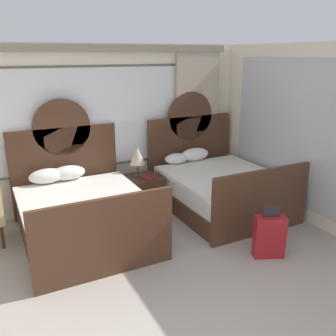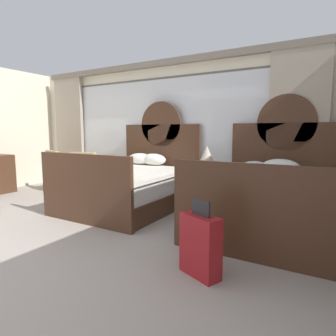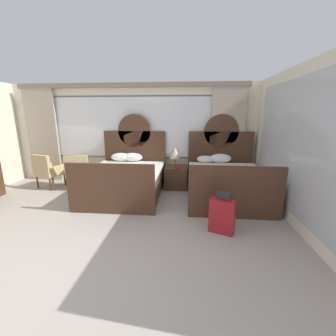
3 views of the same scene
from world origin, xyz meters
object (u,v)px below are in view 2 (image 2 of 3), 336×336
at_px(table_lamp_on_nightstand, 207,155).
at_px(armchair_by_window_left, 88,172).
at_px(armchair_by_window_centre, 60,169).
at_px(bed_near_window, 131,185).
at_px(suitcase_on_floor, 200,245).
at_px(bed_near_mirror, 271,201).
at_px(book_on_nightstand, 208,176).
at_px(nightstand_between_beds, 206,192).

relative_size(table_lamp_on_nightstand, armchair_by_window_left, 0.56).
bearing_deg(armchair_by_window_centre, armchair_by_window_left, -0.09).
xyz_separation_m(bed_near_window, suitcase_on_floor, (2.02, -1.61, -0.10)).
distance_m(table_lamp_on_nightstand, armchair_by_window_centre, 3.33).
height_order(bed_near_mirror, table_lamp_on_nightstand, bed_near_mirror).
distance_m(bed_near_window, table_lamp_on_nightstand, 1.40).
bearing_deg(bed_near_mirror, table_lamp_on_nightstand, 151.41).
height_order(bed_near_mirror, book_on_nightstand, bed_near_mirror).
bearing_deg(table_lamp_on_nightstand, nightstand_between_beds, -63.55).
relative_size(armchair_by_window_left, suitcase_on_floor, 1.27).
relative_size(nightstand_between_beds, armchair_by_window_left, 0.66).
bearing_deg(armchair_by_window_centre, table_lamp_on_nightstand, 6.39).
bearing_deg(armchair_by_window_left, nightstand_between_beds, 6.82).
relative_size(bed_near_window, bed_near_mirror, 1.00).
relative_size(bed_near_window, nightstand_between_beds, 3.61).
bearing_deg(armchair_by_window_left, bed_near_window, -11.94).
bearing_deg(suitcase_on_floor, nightstand_between_beds, 111.32).
distance_m(nightstand_between_beds, armchair_by_window_left, 2.51).
xyz_separation_m(table_lamp_on_nightstand, book_on_nightstand, (0.10, -0.19, -0.33)).
xyz_separation_m(bed_near_mirror, nightstand_between_beds, (-1.16, 0.58, -0.10)).
height_order(bed_near_window, suitcase_on_floor, bed_near_window).
height_order(nightstand_between_beds, book_on_nightstand, book_on_nightstand).
bearing_deg(bed_near_window, bed_near_mirror, -0.04).
height_order(bed_near_window, armchair_by_window_left, bed_near_window).
xyz_separation_m(nightstand_between_beds, book_on_nightstand, (0.07, -0.11, 0.30)).
bearing_deg(bed_near_mirror, book_on_nightstand, 156.88).
bearing_deg(table_lamp_on_nightstand, bed_near_mirror, -28.59).
bearing_deg(bed_near_window, suitcase_on_floor, -38.62).
relative_size(bed_near_window, armchair_by_window_centre, 2.37).
bearing_deg(nightstand_between_beds, bed_near_window, -153.72).
distance_m(bed_near_window, armchair_by_window_centre, 2.18).
distance_m(armchair_by_window_centre, suitcase_on_floor, 4.59).
height_order(book_on_nightstand, armchair_by_window_left, armchair_by_window_left).
xyz_separation_m(bed_near_window, table_lamp_on_nightstand, (1.13, 0.65, 0.53)).
xyz_separation_m(armchair_by_window_centre, suitcase_on_floor, (4.17, -1.89, -0.20)).
distance_m(bed_near_mirror, armchair_by_window_centre, 4.49).
xyz_separation_m(nightstand_between_beds, table_lamp_on_nightstand, (-0.04, 0.07, 0.63)).
distance_m(table_lamp_on_nightstand, book_on_nightstand, 0.39).
bearing_deg(armchair_by_window_left, bed_near_mirror, -4.40).
relative_size(bed_near_window, armchair_by_window_left, 2.37).
xyz_separation_m(nightstand_between_beds, armchair_by_window_centre, (-3.32, -0.30, 0.20)).
height_order(bed_near_mirror, suitcase_on_floor, bed_near_mirror).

